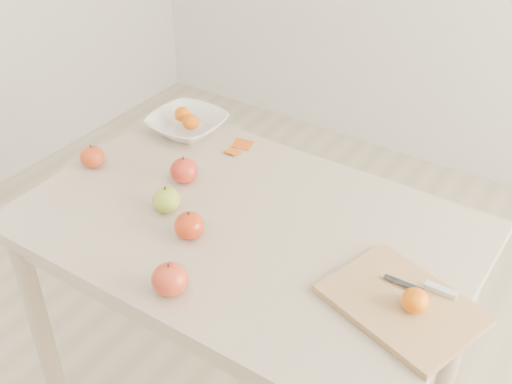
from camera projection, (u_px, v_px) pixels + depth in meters
The scene contains 14 objects.
table at pixel (246, 250), 1.77m from camera, with size 1.20×0.80×0.75m.
cutting_board at pixel (402, 304), 1.46m from camera, with size 0.34×0.25×0.02m, color tan.
board_tangerine at pixel (415, 301), 1.41m from camera, with size 0.06×0.06×0.05m, color #D95A07.
fruit_bowl at pixel (187, 125), 2.09m from camera, with size 0.24×0.24×0.06m, color white.
bowl_tangerine_near at pixel (183, 114), 2.10m from camera, with size 0.06×0.06×0.05m, color #D76907.
bowl_tangerine_far at pixel (191, 122), 2.05m from camera, with size 0.06×0.06×0.05m, color #E65908.
orange_peel_a at pixel (242, 146), 2.04m from camera, with size 0.06×0.04×0.00m, color #D54C0F.
orange_peel_b at pixel (232, 152), 2.00m from camera, with size 0.04×0.04×0.00m, color #C8540E.
paring_knife at pixel (434, 289), 1.47m from camera, with size 0.17×0.05×0.01m.
apple_green at pixel (166, 200), 1.74m from camera, with size 0.08×0.08×0.07m, color olive.
apple_red_a at pixel (184, 170), 1.86m from camera, with size 0.08×0.08×0.07m, color maroon.
apple_red_e at pixel (189, 226), 1.65m from camera, with size 0.08×0.08×0.07m, color maroon.
apple_red_d at pixel (92, 157), 1.92m from camera, with size 0.07×0.07×0.07m, color maroon.
apple_red_c at pixel (170, 279), 1.48m from camera, with size 0.09×0.09×0.08m, color maroon.
Camera 1 is at (0.78, -1.11, 1.81)m, focal length 45.00 mm.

